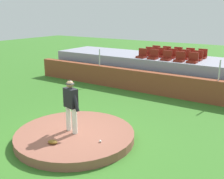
{
  "coord_description": "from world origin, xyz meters",
  "views": [
    {
      "loc": [
        5.45,
        -6.08,
        3.96
      ],
      "look_at": [
        0.0,
        2.16,
        1.17
      ],
      "focal_mm": 43.92,
      "sensor_mm": 36.0,
      "label": 1
    }
  ],
  "objects_px": {
    "stadium_chair_9": "(197,57)",
    "stadium_chair_10": "(156,51)",
    "stadium_chair_11": "(166,52)",
    "pitcher": "(71,102)",
    "stadium_chair_4": "(193,60)",
    "fielding_glove": "(53,142)",
    "stadium_chair_0": "(142,55)",
    "stadium_chair_5": "(149,53)",
    "stadium_chair_7": "(172,55)",
    "stadium_chair_8": "(185,56)",
    "stadium_chair_6": "(161,54)",
    "stadium_chair_13": "(190,54)",
    "stadium_chair_14": "(202,55)",
    "stadium_chair_1": "(153,56)",
    "stadium_chair_12": "(177,53)",
    "stadium_chair_2": "(167,57)",
    "baseball": "(100,141)",
    "stadium_chair_3": "(180,58)"
  },
  "relations": [
    {
      "from": "stadium_chair_7",
      "to": "stadium_chair_11",
      "type": "height_order",
      "value": "same"
    },
    {
      "from": "stadium_chair_1",
      "to": "stadium_chair_12",
      "type": "distance_m",
      "value": 1.83
    },
    {
      "from": "stadium_chair_7",
      "to": "stadium_chair_8",
      "type": "bearing_deg",
      "value": -179.09
    },
    {
      "from": "stadium_chair_13",
      "to": "stadium_chair_0",
      "type": "bearing_deg",
      "value": 38.11
    },
    {
      "from": "stadium_chair_6",
      "to": "stadium_chair_14",
      "type": "distance_m",
      "value": 2.2
    },
    {
      "from": "stadium_chair_2",
      "to": "stadium_chair_4",
      "type": "distance_m",
      "value": 1.37
    },
    {
      "from": "stadium_chair_2",
      "to": "stadium_chair_13",
      "type": "relative_size",
      "value": 1.0
    },
    {
      "from": "pitcher",
      "to": "stadium_chair_11",
      "type": "bearing_deg",
      "value": 108.08
    },
    {
      "from": "stadium_chair_6",
      "to": "stadium_chair_14",
      "type": "height_order",
      "value": "same"
    },
    {
      "from": "pitcher",
      "to": "stadium_chair_4",
      "type": "bearing_deg",
      "value": 92.73
    },
    {
      "from": "stadium_chair_2",
      "to": "stadium_chair_5",
      "type": "distance_m",
      "value": 1.64
    },
    {
      "from": "stadium_chair_14",
      "to": "stadium_chair_11",
      "type": "bearing_deg",
      "value": -0.21
    },
    {
      "from": "stadium_chair_1",
      "to": "stadium_chair_2",
      "type": "distance_m",
      "value": 0.74
    },
    {
      "from": "pitcher",
      "to": "stadium_chair_14",
      "type": "distance_m",
      "value": 9.1
    },
    {
      "from": "stadium_chair_1",
      "to": "stadium_chair_14",
      "type": "bearing_deg",
      "value": -141.26
    },
    {
      "from": "stadium_chair_9",
      "to": "stadium_chair_11",
      "type": "distance_m",
      "value": 2.25
    },
    {
      "from": "stadium_chair_6",
      "to": "stadium_chair_13",
      "type": "height_order",
      "value": "same"
    },
    {
      "from": "stadium_chair_6",
      "to": "stadium_chair_10",
      "type": "bearing_deg",
      "value": -49.09
    },
    {
      "from": "stadium_chair_12",
      "to": "stadium_chair_13",
      "type": "height_order",
      "value": "same"
    },
    {
      "from": "stadium_chair_12",
      "to": "stadium_chair_6",
      "type": "bearing_deg",
      "value": 51.12
    },
    {
      "from": "baseball",
      "to": "stadium_chair_7",
      "type": "bearing_deg",
      "value": 97.81
    },
    {
      "from": "fielding_glove",
      "to": "stadium_chair_4",
      "type": "distance_m",
      "value": 8.5
    },
    {
      "from": "fielding_glove",
      "to": "stadium_chair_5",
      "type": "relative_size",
      "value": 0.6
    },
    {
      "from": "baseball",
      "to": "stadium_chair_7",
      "type": "distance_m",
      "value": 8.45
    },
    {
      "from": "stadium_chair_2",
      "to": "stadium_chair_9",
      "type": "distance_m",
      "value": 1.59
    },
    {
      "from": "stadium_chair_5",
      "to": "stadium_chair_7",
      "type": "relative_size",
      "value": 1.0
    },
    {
      "from": "stadium_chair_13",
      "to": "stadium_chair_14",
      "type": "distance_m",
      "value": 0.69
    },
    {
      "from": "pitcher",
      "to": "stadium_chair_13",
      "type": "bearing_deg",
      "value": 99.2
    },
    {
      "from": "fielding_glove",
      "to": "stadium_chair_3",
      "type": "height_order",
      "value": "stadium_chair_3"
    },
    {
      "from": "stadium_chair_8",
      "to": "stadium_chair_14",
      "type": "height_order",
      "value": "same"
    },
    {
      "from": "stadium_chair_11",
      "to": "fielding_glove",
      "type": "bearing_deg",
      "value": 94.11
    },
    {
      "from": "baseball",
      "to": "stadium_chair_2",
      "type": "bearing_deg",
      "value": 98.37
    },
    {
      "from": "stadium_chair_3",
      "to": "stadium_chair_5",
      "type": "distance_m",
      "value": 2.29
    },
    {
      "from": "stadium_chair_9",
      "to": "pitcher",
      "type": "bearing_deg",
      "value": 79.77
    },
    {
      "from": "stadium_chair_5",
      "to": "stadium_chair_13",
      "type": "distance_m",
      "value": 2.25
    },
    {
      "from": "stadium_chair_9",
      "to": "stadium_chair_10",
      "type": "bearing_deg",
      "value": -16.91
    },
    {
      "from": "stadium_chair_7",
      "to": "stadium_chair_12",
      "type": "xyz_separation_m",
      "value": [
        0.0,
        0.84,
        0.0
      ]
    },
    {
      "from": "pitcher",
      "to": "stadium_chair_12",
      "type": "xyz_separation_m",
      "value": [
        0.07,
        8.98,
        0.45
      ]
    },
    {
      "from": "fielding_glove",
      "to": "baseball",
      "type": "bearing_deg",
      "value": -158.58
    },
    {
      "from": "stadium_chair_13",
      "to": "stadium_chair_2",
      "type": "bearing_deg",
      "value": 68.0
    },
    {
      "from": "stadium_chair_6",
      "to": "pitcher",
      "type": "bearing_deg",
      "value": 94.11
    },
    {
      "from": "stadium_chair_11",
      "to": "stadium_chair_14",
      "type": "height_order",
      "value": "same"
    },
    {
      "from": "pitcher",
      "to": "stadium_chair_6",
      "type": "xyz_separation_m",
      "value": [
        -0.59,
        8.16,
        0.45
      ]
    },
    {
      "from": "pitcher",
      "to": "stadium_chair_5",
      "type": "bearing_deg",
      "value": 113.31
    },
    {
      "from": "stadium_chair_0",
      "to": "stadium_chair_5",
      "type": "xyz_separation_m",
      "value": [
        0.02,
        0.82,
        0.0
      ]
    },
    {
      "from": "stadium_chair_3",
      "to": "stadium_chair_12",
      "type": "xyz_separation_m",
      "value": [
        -0.75,
        1.68,
        0.0
      ]
    },
    {
      "from": "stadium_chair_0",
      "to": "stadium_chair_11",
      "type": "bearing_deg",
      "value": -113.31
    },
    {
      "from": "stadium_chair_2",
      "to": "baseball",
      "type": "bearing_deg",
      "value": 98.37
    },
    {
      "from": "baseball",
      "to": "stadium_chair_2",
      "type": "relative_size",
      "value": 0.15
    },
    {
      "from": "stadium_chair_6",
      "to": "stadium_chair_2",
      "type": "bearing_deg",
      "value": 129.36
    }
  ]
}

